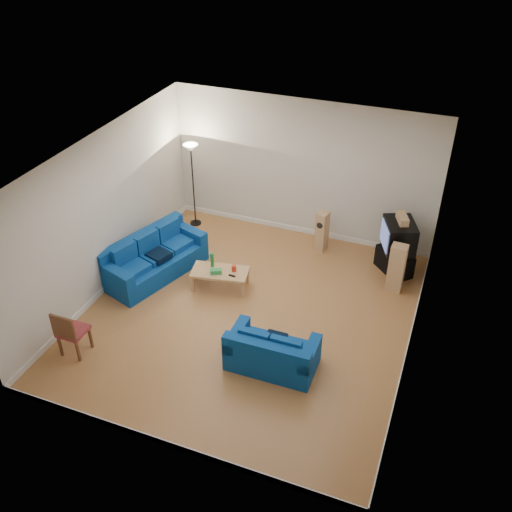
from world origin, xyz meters
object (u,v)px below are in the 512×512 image
(sofa_loveseat, at_px, (271,355))
(television, at_px, (399,236))
(tv_stand, at_px, (394,261))
(coffee_table, at_px, (220,273))
(sofa_three_seat, at_px, (153,260))

(sofa_loveseat, height_order, television, television)
(sofa_loveseat, relative_size, television, 1.60)
(tv_stand, bearing_deg, coffee_table, -104.90)
(sofa_three_seat, bearing_deg, coffee_table, 109.65)
(sofa_three_seat, bearing_deg, sofa_loveseat, 80.66)
(television, bearing_deg, sofa_loveseat, -43.94)
(sofa_three_seat, xyz_separation_m, sofa_loveseat, (3.26, -1.71, -0.04))
(coffee_table, distance_m, tv_stand, 3.68)
(sofa_three_seat, distance_m, coffee_table, 1.52)
(sofa_three_seat, relative_size, television, 2.56)
(sofa_loveseat, bearing_deg, tv_stand, 67.36)
(sofa_loveseat, relative_size, tv_stand, 1.87)
(tv_stand, relative_size, television, 0.86)
(coffee_table, xyz_separation_m, television, (3.19, 1.85, 0.53))
(sofa_three_seat, relative_size, sofa_loveseat, 1.60)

